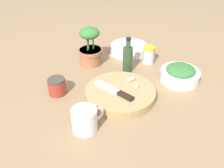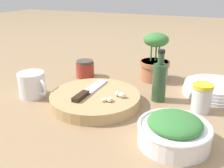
{
  "view_description": "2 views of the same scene",
  "coord_description": "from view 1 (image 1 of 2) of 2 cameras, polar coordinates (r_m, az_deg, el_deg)",
  "views": [
    {
      "loc": [
        -0.63,
        -0.58,
        0.6
      ],
      "look_at": [
        -0.03,
        -0.03,
        0.06
      ],
      "focal_mm": 40.0,
      "sensor_mm": 36.0,
      "label": 1
    },
    {
      "loc": [
        0.33,
        -0.68,
        0.35
      ],
      "look_at": [
        0.02,
        -0.0,
        0.05
      ],
      "focal_mm": 40.0,
      "sensor_mm": 36.0,
      "label": 2
    }
  ],
  "objects": [
    {
      "name": "coffee_mug",
      "position": [
        0.84,
        -6.18,
        -8.07
      ],
      "size": [
        0.12,
        0.09,
        0.08
      ],
      "color": "white",
      "rests_on": "ground_plane"
    },
    {
      "name": "oil_bottle",
      "position": [
        1.14,
        3.62,
        5.85
      ],
      "size": [
        0.04,
        0.04,
        0.17
      ],
      "color": "#2D4C2D",
      "rests_on": "ground_plane"
    },
    {
      "name": "chef_knife",
      "position": [
        0.97,
        0.89,
        -1.67
      ],
      "size": [
        0.03,
        0.19,
        0.01
      ],
      "rotation": [
        0.0,
        0.0,
        0.01
      ],
      "color": "black",
      "rests_on": "cutting_board"
    },
    {
      "name": "cutting_board",
      "position": [
        1.0,
        1.91,
        -2.12
      ],
      "size": [
        0.28,
        0.28,
        0.03
      ],
      "color": "tan",
      "rests_on": "ground_plane"
    },
    {
      "name": "herb_bowl",
      "position": [
        1.13,
        15.3,
        2.28
      ],
      "size": [
        0.17,
        0.17,
        0.07
      ],
      "color": "white",
      "rests_on": "ground_plane"
    },
    {
      "name": "garlic_cloves",
      "position": [
        1.02,
        4.84,
        0.55
      ],
      "size": [
        0.06,
        0.08,
        0.02
      ],
      "color": "silver",
      "rests_on": "cutting_board"
    },
    {
      "name": "potted_herb",
      "position": [
        1.21,
        -4.99,
        8.05
      ],
      "size": [
        0.12,
        0.12,
        0.19
      ],
      "color": "#B26B47",
      "rests_on": "ground_plane"
    },
    {
      "name": "plate_stack",
      "position": [
        1.34,
        3.88,
        8.1
      ],
      "size": [
        0.2,
        0.2,
        0.04
      ],
      "color": "white",
      "rests_on": "ground_plane"
    },
    {
      "name": "ground_plane",
      "position": [
        1.04,
        0.09,
        -1.38
      ],
      "size": [
        5.0,
        5.0,
        0.0
      ],
      "primitive_type": "plane",
      "color": "#997A56"
    },
    {
      "name": "spice_jar",
      "position": [
        1.24,
        8.4,
        6.62
      ],
      "size": [
        0.06,
        0.06,
        0.09
      ],
      "color": "silver",
      "rests_on": "ground_plane"
    },
    {
      "name": "honey_jar",
      "position": [
        1.03,
        -12.45,
        -0.49
      ],
      "size": [
        0.07,
        0.07,
        0.07
      ],
      "color": "#9E3328",
      "rests_on": "ground_plane"
    }
  ]
}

